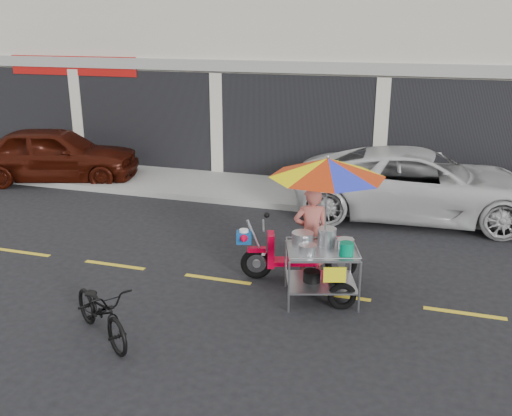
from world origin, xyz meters
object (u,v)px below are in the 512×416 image
(food_vendor_rig, at_px, (319,205))
(white_pickup, at_px, (420,184))
(maroon_sedan, at_px, (55,154))
(near_bicycle, at_px, (101,311))

(food_vendor_rig, bearing_deg, white_pickup, 54.33)
(maroon_sedan, relative_size, white_pickup, 0.81)
(maroon_sedan, relative_size, near_bicycle, 2.80)
(white_pickup, height_order, near_bicycle, white_pickup)
(maroon_sedan, distance_m, near_bicycle, 9.00)
(food_vendor_rig, bearing_deg, maroon_sedan, 133.66)
(white_pickup, bearing_deg, near_bicycle, 146.09)
(maroon_sedan, height_order, food_vendor_rig, food_vendor_rig)
(near_bicycle, bearing_deg, white_pickup, 4.84)
(maroon_sedan, bearing_deg, white_pickup, -108.20)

